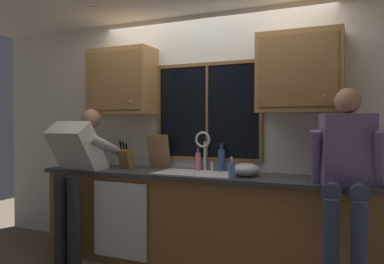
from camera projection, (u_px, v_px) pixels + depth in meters
The scene contains 23 objects.
back_wall at pixel (211, 135), 3.97m from camera, with size 5.65×0.12×2.55m, color silver.
ceiling_downlight_left at pixel (96, 9), 3.73m from camera, with size 0.14×0.14×0.01m, color #FFEAB2.
window_glass at pixel (207, 112), 3.91m from camera, with size 1.10×0.02×0.95m, color black.
window_frame_top at pixel (207, 64), 3.89m from camera, with size 1.17×0.02×0.04m, color brown.
window_frame_bottom at pixel (207, 159), 3.91m from camera, with size 1.17×0.02×0.04m, color brown.
window_frame_left at pixel (159, 112), 4.13m from camera, with size 0.04×0.02×0.95m, color brown.
window_frame_right at pixel (261, 111), 3.67m from camera, with size 0.04×0.02×0.95m, color brown.
window_mullion_center at pixel (207, 112), 3.90m from camera, with size 0.02×0.02×0.95m, color brown.
lower_cabinet_run at pixel (198, 222), 3.67m from camera, with size 3.25×0.58×0.88m, color olive.
countertop at pixel (198, 175), 3.64m from camera, with size 3.31×0.62×0.04m, color #38383D.
dishwasher_front at pixel (120, 220), 3.66m from camera, with size 0.60×0.02×0.74m, color white.
upper_cabinet_left at pixel (122, 82), 4.13m from camera, with size 0.75×0.36×0.72m.
upper_cabinet_right at pixel (300, 73), 3.37m from camera, with size 0.75×0.36×0.72m.
sink at pixel (196, 183), 3.66m from camera, with size 0.80×0.46×0.21m.
faucet at pixel (204, 146), 3.81m from camera, with size 0.18×0.09×0.40m.
person_standing at pixel (77, 166), 3.85m from camera, with size 0.53×0.69×1.56m.
person_sitting_on_counter at pixel (347, 163), 2.85m from camera, with size 0.54×0.65×1.26m.
knife_block at pixel (126, 158), 4.01m from camera, with size 0.12×0.18×0.32m.
cutting_board at pixel (159, 151), 4.06m from camera, with size 0.25×0.02×0.37m, color #997047.
mixing_bowl at pixel (246, 170), 3.43m from camera, with size 0.26×0.26×0.13m, color #B7B7BC.
soap_dispenser at pixel (232, 170), 3.29m from camera, with size 0.06×0.07×0.19m.
bottle_green_glass at pixel (198, 161), 3.86m from camera, with size 0.05×0.05×0.24m.
bottle_tall_clear at pixel (221, 160), 3.77m from camera, with size 0.07×0.07×0.28m.
Camera 1 is at (1.41, -3.65, 1.40)m, focal length 35.11 mm.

